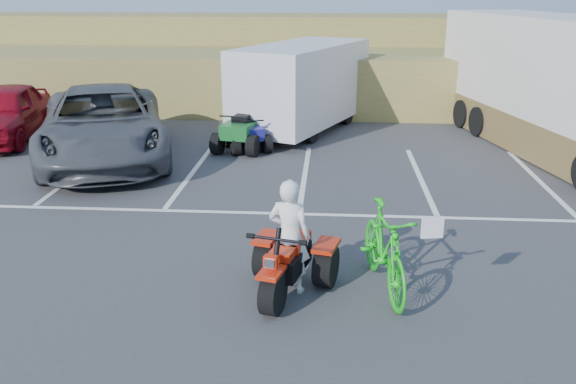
# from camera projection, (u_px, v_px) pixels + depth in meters

# --- Properties ---
(ground) EXTENTS (100.00, 100.00, 0.00)m
(ground) POSITION_uv_depth(u_px,v_px,m) (290.00, 268.00, 9.70)
(ground) COLOR #3A3A3C
(ground) RESTS_ON ground
(parking_stripes) EXTENTS (28.00, 5.16, 0.01)m
(parking_stripes) POSITION_uv_depth(u_px,v_px,m) (342.00, 188.00, 13.48)
(parking_stripes) COLOR white
(parking_stripes) RESTS_ON ground
(grass_embankment) EXTENTS (40.00, 8.50, 3.10)m
(grass_embankment) POSITION_uv_depth(u_px,v_px,m) (317.00, 62.00, 23.86)
(grass_embankment) COLOR olive
(grass_embankment) RESTS_ON ground
(red_trike_atv) EXTENTS (1.61, 1.91, 1.08)m
(red_trike_atv) POSITION_uv_depth(u_px,v_px,m) (286.00, 294.00, 8.86)
(red_trike_atv) COLOR red
(red_trike_atv) RESTS_ON ground
(rider) EXTENTS (0.70, 0.55, 1.71)m
(rider) POSITION_uv_depth(u_px,v_px,m) (289.00, 236.00, 8.72)
(rider) COLOR white
(rider) RESTS_ON ground
(green_dirt_bike) EXTENTS (1.00, 2.23, 1.29)m
(green_dirt_bike) POSITION_uv_depth(u_px,v_px,m) (384.00, 249.00, 8.81)
(green_dirt_bike) COLOR #14BF19
(green_dirt_bike) RESTS_ON ground
(grey_pickup) EXTENTS (5.05, 7.20, 1.82)m
(grey_pickup) POSITION_uv_depth(u_px,v_px,m) (103.00, 124.00, 15.51)
(grey_pickup) COLOR #474A4F
(grey_pickup) RESTS_ON ground
(red_car) EXTENTS (2.65, 4.92, 1.59)m
(red_car) POSITION_uv_depth(u_px,v_px,m) (3.00, 113.00, 17.51)
(red_car) COLOR maroon
(red_car) RESTS_ON ground
(cargo_trailer) EXTENTS (4.18, 6.00, 2.60)m
(cargo_trailer) POSITION_uv_depth(u_px,v_px,m) (302.00, 84.00, 18.52)
(cargo_trailer) COLOR silver
(cargo_trailer) RESTS_ON ground
(rv_motorhome) EXTENTS (4.54, 9.92, 3.46)m
(rv_motorhome) POSITION_uv_depth(u_px,v_px,m) (557.00, 96.00, 16.08)
(rv_motorhome) COLOR silver
(rv_motorhome) RESTS_ON ground
(quad_atv_blue) EXTENTS (1.51, 1.71, 0.93)m
(quad_atv_blue) POSITION_uv_depth(u_px,v_px,m) (247.00, 150.00, 16.65)
(quad_atv_blue) COLOR navy
(quad_atv_blue) RESTS_ON ground
(quad_atv_green) EXTENTS (1.53, 1.86, 1.08)m
(quad_atv_green) POSITION_uv_depth(u_px,v_px,m) (242.00, 150.00, 16.61)
(quad_atv_green) COLOR #166024
(quad_atv_green) RESTS_ON ground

